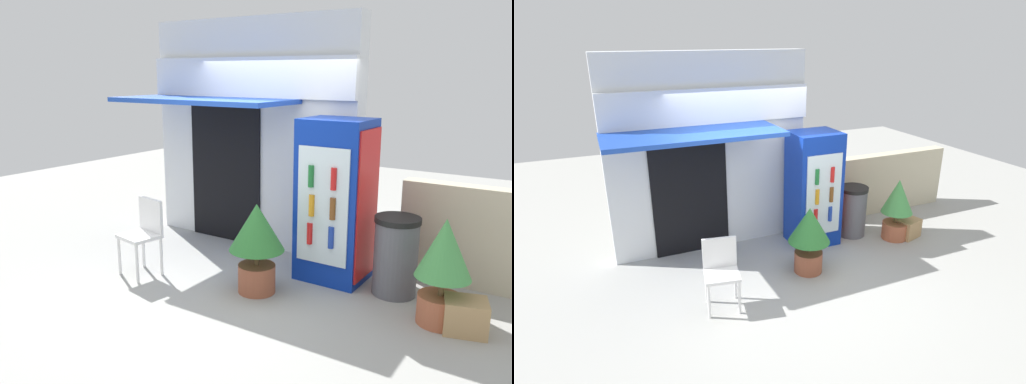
# 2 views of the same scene
# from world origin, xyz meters

# --- Properties ---
(ground) EXTENTS (16.00, 16.00, 0.00)m
(ground) POSITION_xyz_m (0.00, 0.00, 0.00)
(ground) COLOR #A3A39E
(storefront_building) EXTENTS (3.13, 1.28, 3.06)m
(storefront_building) POSITION_xyz_m (-0.61, 1.35, 1.57)
(storefront_building) COLOR silver
(storefront_building) RESTS_ON ground
(drink_cooler) EXTENTS (0.77, 0.69, 1.86)m
(drink_cooler) POSITION_xyz_m (0.95, 0.78, 0.93)
(drink_cooler) COLOR #0C2D9E
(drink_cooler) RESTS_ON ground
(plastic_chair) EXTENTS (0.49, 0.46, 0.90)m
(plastic_chair) POSITION_xyz_m (-0.98, -0.33, 0.54)
(plastic_chair) COLOR white
(plastic_chair) RESTS_ON ground
(potted_plant_near_shop) EXTENTS (0.60, 0.60, 1.00)m
(potted_plant_near_shop) POSITION_xyz_m (0.42, -0.05, 0.61)
(potted_plant_near_shop) COLOR #995138
(potted_plant_near_shop) RESTS_ON ground
(potted_plant_curbside) EXTENTS (0.52, 0.52, 1.05)m
(potted_plant_curbside) POSITION_xyz_m (2.28, 0.31, 0.61)
(potted_plant_curbside) COLOR #AD5B3D
(potted_plant_curbside) RESTS_ON ground
(trash_bin) EXTENTS (0.49, 0.49, 0.87)m
(trash_bin) POSITION_xyz_m (1.69, 0.73, 0.44)
(trash_bin) COLOR #595960
(trash_bin) RESTS_ON ground
(cardboard_box) EXTENTS (0.46, 0.42, 0.32)m
(cardboard_box) POSITION_xyz_m (2.52, 0.28, 0.16)
(cardboard_box) COLOR tan
(cardboard_box) RESTS_ON ground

